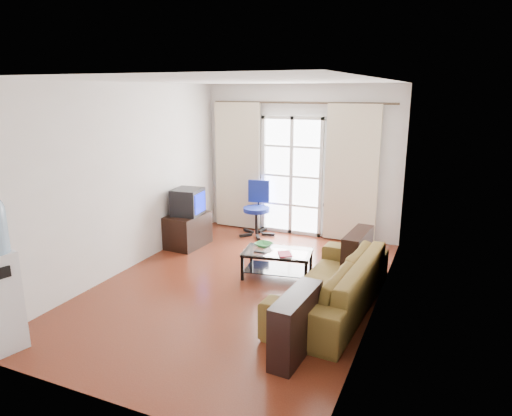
{
  "coord_description": "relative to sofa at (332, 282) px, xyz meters",
  "views": [
    {
      "loc": [
        2.51,
        -5.18,
        2.59
      ],
      "look_at": [
        0.1,
        0.35,
        1.03
      ],
      "focal_mm": 32.0,
      "sensor_mm": 36.0,
      "label": 1
    }
  ],
  "objects": [
    {
      "name": "remote",
      "position": [
        -1.15,
        0.47,
        0.07
      ],
      "size": [
        0.18,
        0.05,
        0.02
      ],
      "primitive_type": "cube",
      "rotation": [
        0.0,
        0.0,
        0.03
      ],
      "color": "black",
      "rests_on": "coffee_table"
    },
    {
      "name": "radiator",
      "position": [
        -0.51,
        2.62,
        0.0
      ],
      "size": [
        0.64,
        0.12,
        0.64
      ],
      "primitive_type": "cube",
      "color": "gray",
      "rests_on": "floor"
    },
    {
      "name": "coffee_table",
      "position": [
        -0.95,
        0.62,
        -0.08
      ],
      "size": [
        1.02,
        0.68,
        0.39
      ],
      "rotation": [
        0.0,
        0.0,
        0.15
      ],
      "color": "silver",
      "rests_on": "floor"
    },
    {
      "name": "wall_back",
      "position": [
        -1.31,
        2.72,
        1.02
      ],
      "size": [
        3.6,
        0.02,
        2.7
      ],
      "primitive_type": "cube",
      "color": "silver",
      "rests_on": "floor"
    },
    {
      "name": "sofa",
      "position": [
        0.0,
        0.0,
        0.0
      ],
      "size": [
        2.38,
        1.19,
        0.66
      ],
      "primitive_type": "imported",
      "rotation": [
        0.0,
        0.0,
        -1.64
      ],
      "color": "brown",
      "rests_on": "floor"
    },
    {
      "name": "ceiling",
      "position": [
        -1.31,
        0.12,
        2.37
      ],
      "size": [
        5.2,
        5.2,
        0.0
      ],
      "primitive_type": "plane",
      "rotation": [
        3.14,
        0.0,
        0.0
      ],
      "color": "white",
      "rests_on": "wall_back"
    },
    {
      "name": "floor",
      "position": [
        -1.31,
        0.12,
        -0.33
      ],
      "size": [
        5.2,
        5.2,
        0.0
      ],
      "primitive_type": "plane",
      "color": "maroon",
      "rests_on": "ground"
    },
    {
      "name": "crt_tv",
      "position": [
        -2.83,
        1.27,
        0.45
      ],
      "size": [
        0.53,
        0.52,
        0.44
      ],
      "rotation": [
        0.0,
        0.0,
        0.1
      ],
      "color": "black",
      "rests_on": "tv_stand"
    },
    {
      "name": "french_door",
      "position": [
        -1.46,
        2.66,
        0.75
      ],
      "size": [
        1.16,
        0.06,
        2.15
      ],
      "color": "white",
      "rests_on": "wall_back"
    },
    {
      "name": "bowl",
      "position": [
        -1.19,
        0.71,
        0.09
      ],
      "size": [
        0.38,
        0.38,
        0.06
      ],
      "primitive_type": "imported",
      "rotation": [
        0.0,
        0.0,
        -0.28
      ],
      "color": "#359451",
      "rests_on": "coffee_table"
    },
    {
      "name": "task_chair",
      "position": [
        -1.99,
        2.3,
        -0.04
      ],
      "size": [
        0.8,
        0.8,
        0.99
      ],
      "rotation": [
        0.0,
        0.0,
        0.21
      ],
      "color": "black",
      "rests_on": "floor"
    },
    {
      "name": "tv_stand",
      "position": [
        -2.83,
        1.27,
        -0.05
      ],
      "size": [
        0.55,
        0.79,
        0.56
      ],
      "primitive_type": "cube",
      "rotation": [
        0.0,
        0.0,
        -0.06
      ],
      "color": "black",
      "rests_on": "floor"
    },
    {
      "name": "curtain_left",
      "position": [
        -2.51,
        2.6,
        0.87
      ],
      "size": [
        0.9,
        0.07,
        2.35
      ],
      "primitive_type": "cube",
      "color": "beige",
      "rests_on": "curtain_rod"
    },
    {
      "name": "book",
      "position": [
        -0.87,
        0.48,
        0.07
      ],
      "size": [
        0.38,
        0.39,
        0.02
      ],
      "primitive_type": "imported",
      "rotation": [
        0.0,
        0.0,
        0.53
      ],
      "color": "#A51422",
      "rests_on": "coffee_table"
    },
    {
      "name": "wall_front",
      "position": [
        -1.31,
        -2.48,
        1.02
      ],
      "size": [
        3.6,
        0.02,
        2.7
      ],
      "primitive_type": "cube",
      "color": "silver",
      "rests_on": "floor"
    },
    {
      "name": "wall_right",
      "position": [
        0.49,
        0.12,
        1.02
      ],
      "size": [
        0.02,
        5.2,
        2.7
      ],
      "primitive_type": "cube",
      "color": "silver",
      "rests_on": "floor"
    },
    {
      "name": "wall_left",
      "position": [
        -3.11,
        0.12,
        1.02
      ],
      "size": [
        0.02,
        5.2,
        2.7
      ],
      "primitive_type": "cube",
      "color": "silver",
      "rests_on": "floor"
    },
    {
      "name": "curtain_right",
      "position": [
        -0.36,
        2.6,
        0.87
      ],
      "size": [
        0.9,
        0.07,
        2.35
      ],
      "primitive_type": "cube",
      "color": "beige",
      "rests_on": "curtain_rod"
    },
    {
      "name": "curtain_rod",
      "position": [
        -1.31,
        2.62,
        2.05
      ],
      "size": [
        3.3,
        0.04,
        0.04
      ],
      "primitive_type": "cylinder",
      "rotation": [
        0.0,
        1.57,
        0.0
      ],
      "color": "#4C3F2D",
      "rests_on": "wall_back"
    }
  ]
}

